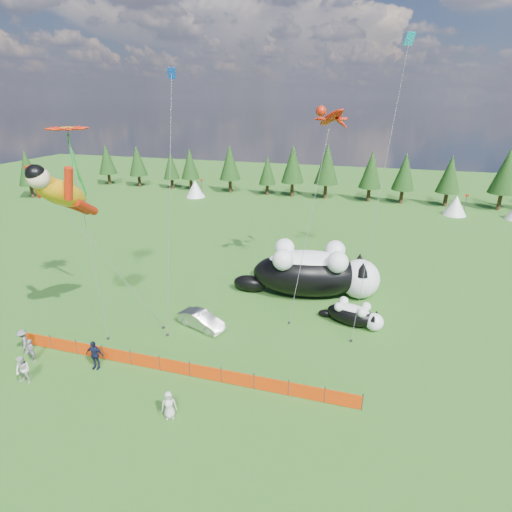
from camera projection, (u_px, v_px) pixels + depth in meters
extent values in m
plane|color=#0D380A|center=(196.00, 346.00, 26.88)|extent=(160.00, 160.00, 0.00)
cylinder|color=#262626|center=(27.00, 337.00, 26.86)|extent=(0.06, 0.06, 1.10)
cylinder|color=#262626|center=(51.00, 342.00, 26.34)|extent=(0.06, 0.06, 1.10)
cylinder|color=#262626|center=(77.00, 347.00, 25.82)|extent=(0.06, 0.06, 1.10)
cylinder|color=#262626|center=(103.00, 352.00, 25.30)|extent=(0.06, 0.06, 1.10)
cylinder|color=#262626|center=(131.00, 357.00, 24.78)|extent=(0.06, 0.06, 1.10)
cylinder|color=#262626|center=(160.00, 363.00, 24.26)|extent=(0.06, 0.06, 1.10)
cylinder|color=#262626|center=(190.00, 369.00, 23.74)|extent=(0.06, 0.06, 1.10)
cylinder|color=#262626|center=(221.00, 375.00, 23.22)|extent=(0.06, 0.06, 1.10)
cylinder|color=#262626|center=(254.00, 381.00, 22.70)|extent=(0.06, 0.06, 1.10)
cylinder|color=#262626|center=(288.00, 388.00, 22.18)|extent=(0.06, 0.06, 1.10)
cylinder|color=#262626|center=(324.00, 395.00, 21.66)|extent=(0.06, 0.06, 1.10)
cylinder|color=#262626|center=(362.00, 402.00, 21.14)|extent=(0.06, 0.06, 1.10)
cube|color=red|center=(39.00, 340.00, 26.62)|extent=(2.00, 0.04, 0.90)
cube|color=red|center=(64.00, 345.00, 26.10)|extent=(2.00, 0.04, 0.90)
cube|color=red|center=(90.00, 350.00, 25.58)|extent=(2.00, 0.04, 0.90)
cube|color=red|center=(117.00, 355.00, 25.06)|extent=(2.00, 0.04, 0.90)
cube|color=red|center=(145.00, 361.00, 24.54)|extent=(2.00, 0.04, 0.90)
cube|color=red|center=(175.00, 367.00, 24.02)|extent=(2.00, 0.04, 0.90)
cube|color=red|center=(205.00, 373.00, 23.50)|extent=(2.00, 0.04, 0.90)
cube|color=red|center=(237.00, 379.00, 22.98)|extent=(2.00, 0.04, 0.90)
cube|color=red|center=(271.00, 385.00, 22.46)|extent=(2.00, 0.04, 0.90)
cube|color=red|center=(306.00, 392.00, 21.94)|extent=(2.00, 0.04, 0.90)
cube|color=red|center=(343.00, 399.00, 21.42)|extent=(2.00, 0.04, 0.90)
ellipsoid|color=black|center=(308.00, 274.00, 33.36)|extent=(9.77, 5.77, 3.67)
ellipsoid|color=white|center=(308.00, 264.00, 33.02)|extent=(7.35, 4.18, 2.24)
sphere|color=white|center=(360.00, 279.00, 32.98)|extent=(3.26, 3.26, 3.26)
sphere|color=#CE5053|center=(377.00, 280.00, 32.84)|extent=(0.46, 0.46, 0.46)
ellipsoid|color=black|center=(250.00, 283.00, 34.29)|extent=(3.06, 1.89, 1.43)
cone|color=black|center=(363.00, 269.00, 31.60)|extent=(1.14, 1.14, 1.14)
cone|color=black|center=(360.00, 260.00, 33.40)|extent=(1.14, 1.14, 1.14)
sphere|color=white|center=(335.00, 250.00, 33.71)|extent=(1.71, 1.71, 1.71)
sphere|color=white|center=(338.00, 262.00, 31.26)|extent=(1.71, 1.71, 1.71)
sphere|color=white|center=(285.00, 248.00, 34.16)|extent=(1.71, 1.71, 1.71)
sphere|color=white|center=(283.00, 260.00, 31.71)|extent=(1.71, 1.71, 1.71)
ellipsoid|color=black|center=(351.00, 315.00, 29.28)|extent=(3.97, 2.57, 1.46)
ellipsoid|color=white|center=(352.00, 311.00, 29.14)|extent=(2.98, 1.87, 0.89)
sphere|color=white|center=(374.00, 322.00, 28.50)|extent=(1.30, 1.30, 1.30)
sphere|color=#CE5053|center=(382.00, 324.00, 28.23)|extent=(0.18, 0.18, 0.18)
ellipsoid|color=black|center=(326.00, 313.00, 30.37)|extent=(1.24, 0.84, 0.57)
cone|color=black|center=(374.00, 318.00, 27.99)|extent=(0.46, 0.46, 0.46)
cone|color=black|center=(377.00, 313.00, 28.62)|extent=(0.46, 0.46, 0.46)
sphere|color=white|center=(366.00, 307.00, 29.02)|extent=(0.68, 0.68, 0.68)
sphere|color=white|center=(362.00, 313.00, 28.18)|extent=(0.68, 0.68, 0.68)
sphere|color=white|center=(344.00, 301.00, 29.83)|extent=(0.68, 0.68, 0.68)
sphere|color=white|center=(339.00, 307.00, 28.99)|extent=(0.68, 0.68, 0.68)
imported|color=#BBBBC0|center=(201.00, 320.00, 28.83)|extent=(3.89, 2.46, 1.21)
imported|color=slate|center=(31.00, 351.00, 25.05)|extent=(0.63, 0.47, 1.56)
imported|color=beige|center=(23.00, 370.00, 23.04)|extent=(0.88, 0.53, 1.81)
imported|color=#121834|center=(94.00, 355.00, 24.36)|extent=(1.17, 0.69, 1.91)
imported|color=slate|center=(23.00, 342.00, 25.83)|extent=(1.20, 1.17, 1.72)
imported|color=beige|center=(169.00, 405.00, 20.62)|extent=(0.93, 0.81, 1.60)
cylinder|color=#595959|center=(117.00, 266.00, 26.52)|extent=(0.03, 0.03, 11.30)
cube|color=#262626|center=(163.00, 327.00, 28.90)|extent=(0.15, 0.15, 0.16)
cylinder|color=#595959|center=(311.00, 216.00, 30.59)|extent=(0.03, 0.03, 16.42)
cube|color=#262626|center=(289.00, 323.00, 29.52)|extent=(0.15, 0.15, 0.16)
cylinder|color=#595959|center=(88.00, 236.00, 26.89)|extent=(0.03, 0.03, 14.27)
cube|color=#262626|center=(108.00, 338.00, 27.59)|extent=(0.15, 0.15, 0.16)
cube|color=#1A9226|center=(73.00, 166.00, 27.12)|extent=(0.20, 0.20, 4.32)
cylinder|color=#595959|center=(169.00, 208.00, 27.04)|extent=(0.03, 0.03, 17.57)
cube|color=#262626|center=(167.00, 335.00, 28.00)|extent=(0.15, 0.15, 0.16)
cylinder|color=#595959|center=(379.00, 196.00, 26.16)|extent=(0.03, 0.03, 19.78)
cube|color=#262626|center=(351.00, 341.00, 27.33)|extent=(0.15, 0.15, 0.16)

